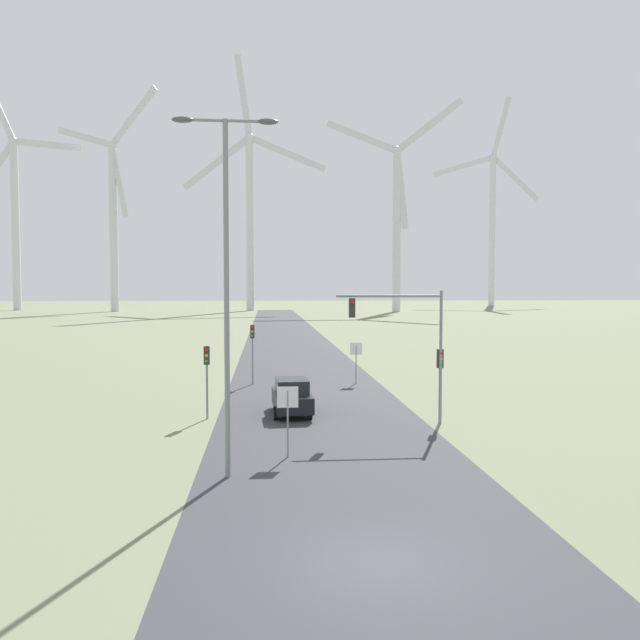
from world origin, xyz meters
name	(u,v)px	position (x,y,z in m)	size (l,w,h in m)	color
ground_plane	(378,563)	(0.00, 0.00, 0.00)	(600.00, 600.00, 0.00)	#757A5B
road_surface	(292,352)	(0.00, 48.00, 0.00)	(10.00, 240.00, 0.01)	#38383D
streetlamp	(226,259)	(-3.89, 6.98, 7.38)	(3.50, 0.32, 12.04)	gray
stop_sign_near	(288,408)	(-1.78, 9.29, 1.89)	(0.81, 0.07, 2.70)	gray
stop_sign_far	(356,355)	(3.41, 27.11, 1.93)	(0.81, 0.07, 2.76)	gray
traffic_light_post_near_left	(207,366)	(-5.48, 16.54, 2.63)	(0.28, 0.34, 3.58)	gray
traffic_light_post_near_right	(440,369)	(5.64, 14.72, 2.59)	(0.28, 0.33, 3.52)	gray
traffic_light_post_mid_left	(252,341)	(-3.50, 27.41, 2.91)	(0.28, 0.34, 3.98)	gray
traffic_light_mast_overhead	(405,329)	(3.91, 14.60, 4.52)	(5.05, 0.34, 6.29)	gray
car_approaching	(292,397)	(-1.29, 17.27, 0.91)	(2.02, 4.19, 1.83)	black
wind_turbine_far_left	(15,207)	(-73.78, 171.42, 29.51)	(32.44, 5.32, 66.68)	silver
wind_turbine_left	(113,209)	(-43.66, 159.53, 27.80)	(30.34, 16.71, 58.85)	silver
wind_turbine_center	(250,203)	(-7.09, 162.91, 30.18)	(40.07, 2.60, 71.08)	silver
wind_turbine_right	(397,211)	(32.32, 151.31, 26.93)	(34.89, 11.55, 55.84)	silver
wind_turbine_far_right	(492,215)	(78.52, 205.10, 32.57)	(37.34, 6.10, 74.62)	silver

